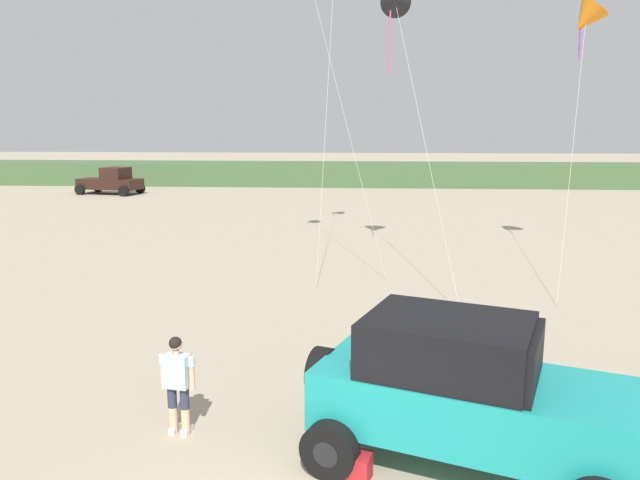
# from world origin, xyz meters

# --- Properties ---
(dune_ridge) EXTENTS (90.00, 6.64, 1.81)m
(dune_ridge) POSITION_xyz_m (3.35, 46.70, 0.90)
(dune_ridge) COLOR #426038
(dune_ridge) RESTS_ON ground_plane
(jeep) EXTENTS (4.99, 3.73, 2.26)m
(jeep) POSITION_xyz_m (2.38, 2.33, 1.20)
(jeep) COLOR teal
(jeep) RESTS_ON ground_plane
(person_watching) EXTENTS (0.62, 0.36, 1.67)m
(person_watching) POSITION_xyz_m (-2.07, 3.03, 0.94)
(person_watching) COLOR #DBB28E
(person_watching) RESTS_ON ground_plane
(cooler_box) EXTENTS (0.63, 0.49, 0.38)m
(cooler_box) POSITION_xyz_m (0.76, 1.94, 0.19)
(cooler_box) COLOR #B21E23
(cooler_box) RESTS_ON ground_plane
(distant_pickup) EXTENTS (4.90, 3.27, 1.98)m
(distant_pickup) POSITION_xyz_m (-17.67, 37.68, 0.94)
(distant_pickup) COLOR black
(distant_pickup) RESTS_ON ground_plane
(kite_pink_ribbon) EXTENTS (2.82, 6.18, 9.25)m
(kite_pink_ribbon) POSITION_xyz_m (8.43, 16.40, 8.58)
(kite_pink_ribbon) COLOR orange
(kite_pink_ribbon) RESTS_ON ground_plane
(kite_yellow_diamond) EXTENTS (2.39, 6.15, 9.76)m
(kite_yellow_diamond) POSITION_xyz_m (1.87, 15.49, 9.06)
(kite_yellow_diamond) COLOR black
(kite_yellow_diamond) RESTS_ON ground_plane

